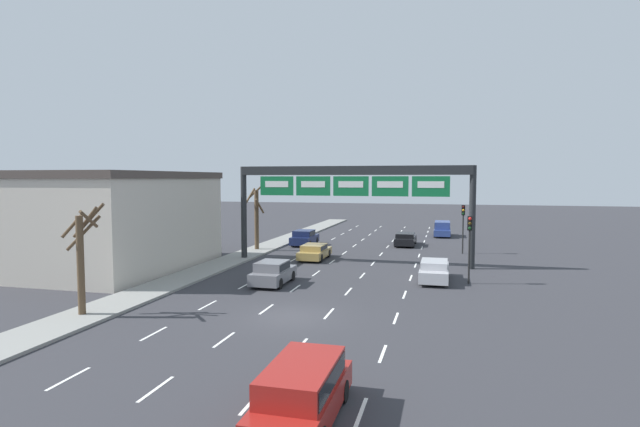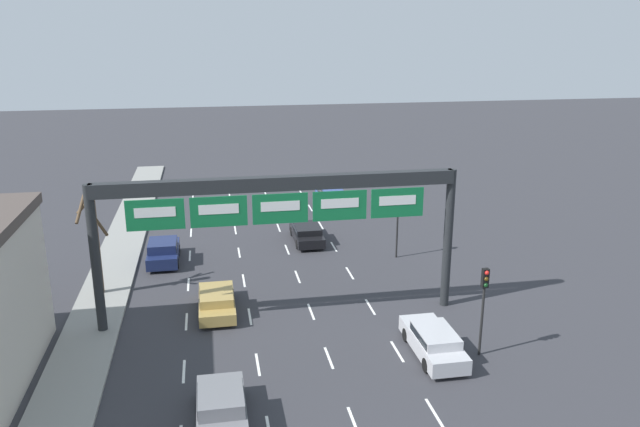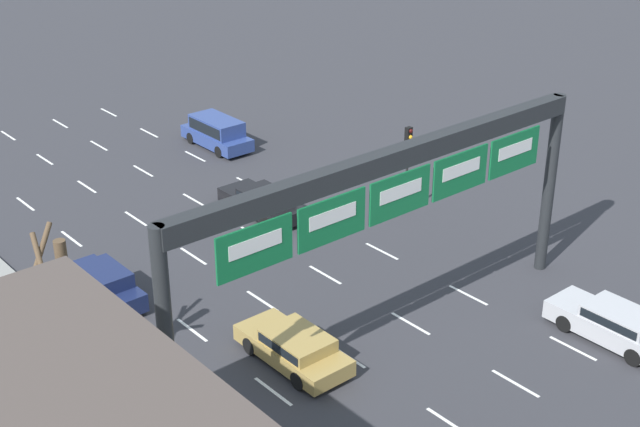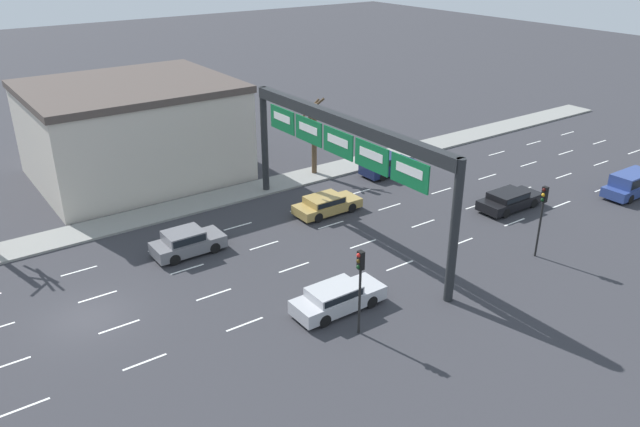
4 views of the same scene
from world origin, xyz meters
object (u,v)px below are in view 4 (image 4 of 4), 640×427
at_px(suv_blue, 632,183).
at_px(tree_bare_closest, 314,135).
at_px(car_grey, 187,241).
at_px(car_silver, 337,297).
at_px(sign_gantry, 342,140).
at_px(car_gold, 326,204).
at_px(car_black, 509,199).
at_px(car_navy, 387,164).
at_px(traffic_light_near_gantry, 542,207).
at_px(traffic_light_mid_block, 360,276).

distance_m(suv_blue, tree_bare_closest, 23.16).
xyz_separation_m(car_grey, car_silver, (9.88, 3.56, -0.05)).
bearing_deg(sign_gantry, car_gold, 158.62).
height_order(car_grey, car_black, car_grey).
xyz_separation_m(car_navy, tree_bare_closest, (-3.30, -4.60, 2.39)).
distance_m(traffic_light_near_gantry, traffic_light_mid_block, 13.17).
relative_size(car_navy, traffic_light_near_gantry, 1.01).
xyz_separation_m(traffic_light_near_gantry, traffic_light_mid_block, (0.01, -13.17, -0.01)).
distance_m(car_black, car_gold, 12.46).
distance_m(traffic_light_mid_block, tree_bare_closest, 21.25).
relative_size(car_gold, tree_bare_closest, 0.79).
bearing_deg(sign_gantry, car_grey, -111.20).
relative_size(car_black, suv_blue, 1.01).
distance_m(car_grey, car_navy, 18.49).
distance_m(car_gold, traffic_light_near_gantry, 13.77).
bearing_deg(car_black, car_grey, -107.89).
distance_m(car_gold, tree_bare_closest, 7.87).
bearing_deg(car_black, car_navy, -166.42).
relative_size(car_gold, car_silver, 0.95).
relative_size(sign_gantry, car_grey, 4.45).
bearing_deg(car_black, sign_gantry, -105.37).
distance_m(sign_gantry, suv_blue, 22.55).
height_order(sign_gantry, traffic_light_mid_block, sign_gantry).
bearing_deg(car_grey, traffic_light_near_gantry, 53.72).
height_order(car_grey, car_navy, car_navy).
xyz_separation_m(car_grey, suv_blue, (10.13, 29.59, 0.18)).
bearing_deg(sign_gantry, car_black, 74.63).
xyz_separation_m(sign_gantry, car_black, (3.26, 11.87, -5.51)).
bearing_deg(car_navy, car_gold, -68.37).
distance_m(car_grey, car_gold, 10.03).
relative_size(car_navy, traffic_light_mid_block, 1.01).
height_order(car_silver, tree_bare_closest, tree_bare_closest).
distance_m(car_grey, suv_blue, 31.28).
relative_size(car_grey, car_black, 0.87).
bearing_deg(car_gold, car_black, 58.01).
distance_m(car_black, tree_bare_closest, 15.09).
relative_size(car_grey, car_navy, 0.95).
bearing_deg(car_navy, traffic_light_mid_block, -44.57).
bearing_deg(car_silver, tree_bare_closest, 148.46).
relative_size(car_black, traffic_light_mid_block, 1.11).
relative_size(car_black, traffic_light_near_gantry, 1.11).
bearing_deg(car_gold, car_silver, -33.33).
bearing_deg(car_grey, car_silver, 19.82).
bearing_deg(car_silver, car_navy, 131.75).
xyz_separation_m(sign_gantry, tree_bare_closest, (-9.88, 4.89, -3.01)).
distance_m(car_navy, car_gold, 8.81).
bearing_deg(car_grey, sign_gantry, 68.80).
height_order(car_silver, traffic_light_mid_block, traffic_light_mid_block).
height_order(car_gold, traffic_light_near_gantry, traffic_light_near_gantry).
distance_m(sign_gantry, car_grey, 10.81).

